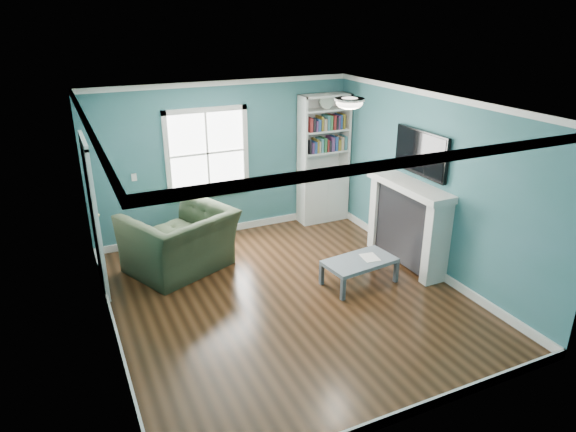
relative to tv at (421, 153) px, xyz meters
name	(u,v)px	position (x,y,z in m)	size (l,w,h in m)	color
floor	(288,298)	(-2.20, -0.20, -1.72)	(5.00, 5.00, 0.00)	black
room_walls	(288,187)	(-2.20, -0.20, -0.14)	(5.00, 5.00, 5.00)	#2F6C6C
trim	(288,213)	(-2.20, -0.20, -0.49)	(4.50, 5.00, 2.60)	white
window	(207,153)	(-2.50, 2.29, -0.27)	(1.40, 0.06, 1.50)	white
bookshelf	(323,172)	(-0.43, 2.10, -0.80)	(0.90, 0.35, 2.31)	silver
fireplace	(408,224)	(-0.12, 0.00, -1.09)	(0.44, 1.58, 1.30)	black
tv	(421,153)	(0.00, 0.00, 0.00)	(0.06, 1.10, 0.65)	black
door	(94,215)	(-4.42, 1.20, -0.65)	(0.12, 0.98, 2.17)	silver
ceiling_fixture	(349,102)	(-1.30, -0.10, 0.82)	(0.38, 0.38, 0.15)	white
light_switch	(134,177)	(-3.70, 2.28, -0.52)	(0.08, 0.01, 0.12)	white
recliner	(179,231)	(-3.29, 1.23, -1.11)	(1.41, 0.92, 1.24)	#212D1C
coffee_table	(360,263)	(-1.11, -0.25, -1.41)	(1.07, 0.67, 0.37)	#474E55
paper_sheet	(370,257)	(-0.94, -0.25, -1.36)	(0.22, 0.28, 0.00)	white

